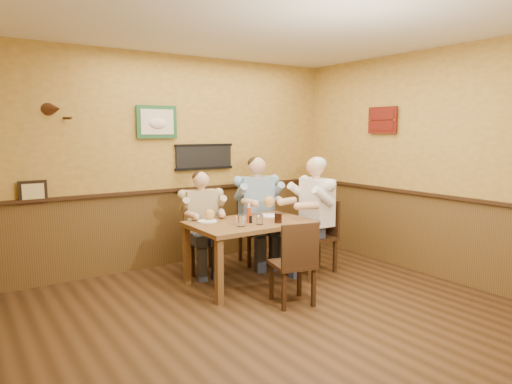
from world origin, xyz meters
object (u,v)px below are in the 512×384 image
Objects in this scene: diner_tan_shirt at (201,227)px; diner_blue_polo at (256,216)px; water_glass_mid at (260,220)px; water_glass_left at (241,221)px; salt_shaker at (238,220)px; hot_sauce_bottle at (249,214)px; pepper_shaker at (251,219)px; dining_table at (250,229)px; diner_white_elder at (317,220)px; chair_right_end at (316,236)px; chair_back_left at (202,241)px; chair_near_side at (292,262)px; cola_tumbler at (278,218)px.

diner_blue_polo is (0.81, -0.06, 0.07)m from diner_tan_shirt.
diner_tan_shirt is 10.02× the size of water_glass_mid.
water_glass_left is 1.51× the size of salt_shaker.
hot_sauce_bottle is 0.07m from pepper_shaker.
dining_table is 1.20× the size of diner_tan_shirt.
diner_white_elder is 1.19m from salt_shaker.
chair_right_end is 1.06m from water_glass_mid.
pepper_shaker is (0.23, -0.80, 0.38)m from chair_back_left.
water_glass_left is 0.22m from pepper_shaker.
water_glass_left is 0.65× the size of hot_sauce_bottle.
chair_near_side reaches higher than salt_shaker.
salt_shaker is at bearing 177.10° from hot_sauce_bottle.
diner_blue_polo is at bearing -96.40° from chair_near_side.
diner_white_elder reaches higher than water_glass_mid.
salt_shaker reaches higher than chair_back_left.
chair_near_side is at bearing -88.99° from dining_table.
chair_near_side is (0.29, -1.49, 0.03)m from chair_back_left.
diner_tan_shirt is 0.99m from water_glass_mid.
diner_tan_shirt is 10.47× the size of cola_tumbler.
water_glass_left is at bearing -142.09° from dining_table.
pepper_shaker is (0.01, -0.03, -0.06)m from hot_sauce_bottle.
water_glass_left is at bearing -75.34° from diner_tan_shirt.
hot_sauce_bottle is at bearing -117.06° from diner_blue_polo.
hot_sauce_bottle is at bearing -2.90° from salt_shaker.
diner_tan_shirt reaches higher than salt_shaker.
diner_blue_polo reaches higher than dining_table.
chair_near_side is 7.96× the size of cola_tumbler.
cola_tumbler reaches higher than salt_shaker.
chair_right_end is 1.20m from chair_near_side.
diner_blue_polo reaches higher than chair_near_side.
chair_right_end is 1.04× the size of chair_near_side.
diner_white_elder reaches higher than water_glass_left.
chair_right_end is (0.98, -0.07, -0.19)m from dining_table.
hot_sauce_bottle reaches higher than salt_shaker.
diner_blue_polo reaches higher than chair_right_end.
water_glass_mid is (-0.99, -0.15, 0.34)m from chair_right_end.
diner_blue_polo is 1.04m from water_glass_mid.
diner_tan_shirt reaches higher than chair_back_left.
chair_back_left is at bearing -117.61° from diner_white_elder.
water_glass_mid is at bearing -61.75° from diner_tan_shirt.
water_glass_left is (-1.22, -0.12, 0.35)m from chair_right_end.
water_glass_left reaches higher than dining_table.
chair_right_end is at bearing -0.53° from hot_sauce_bottle.
diner_white_elder is 11.36× the size of water_glass_mid.
cola_tumbler is at bearing -48.86° from dining_table.
diner_white_elder is 1.01m from water_glass_mid.
chair_near_side is 0.67m from water_glass_mid.
cola_tumbler is at bearing -50.35° from chair_back_left.
diner_tan_shirt is 0.86m from pepper_shaker.
chair_back_left is 0.85m from diner_blue_polo.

